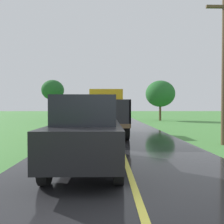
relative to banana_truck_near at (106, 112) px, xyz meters
The scene contains 8 objects.
ground_plane 10.13m from the banana_truck_near, 86.31° to the right, with size 200.00×200.00×0.00m, color #47843D.
road_surface 10.12m from the banana_truck_near, 86.31° to the right, with size 6.40×120.00×0.08m, color #232326.
centre_line 10.12m from the banana_truck_near, 86.31° to the right, with size 0.14×108.00×0.01m, color #E0D64C.
banana_truck_near is the anchor object (origin of this frame).
utility_pole_roadside 6.83m from the banana_truck_near, 33.68° to the right, with size 1.68×0.20×6.68m.
roadside_tree_near_left 15.66m from the banana_truck_near, 116.00° to the left, with size 2.77×2.77×5.16m.
roadside_tree_mid_right 16.79m from the banana_truck_near, 65.13° to the left, with size 3.83×3.83×5.26m.
following_car 7.68m from the banana_truck_near, 93.29° to the right, with size 1.74×4.10×1.92m.
Camera 1 is at (-0.54, -3.44, 1.72)m, focal length 34.90 mm.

